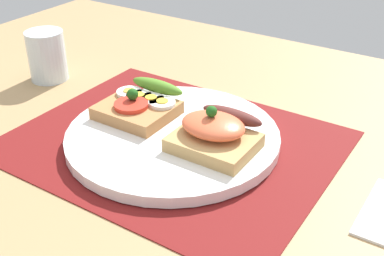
# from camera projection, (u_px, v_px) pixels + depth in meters

# --- Properties ---
(ground_plane) EXTENTS (1.20, 0.90, 0.03)m
(ground_plane) POSITION_uv_depth(u_px,v_px,m) (173.00, 153.00, 0.66)
(ground_plane) COLOR tan
(placemat) EXTENTS (0.41, 0.33, 0.00)m
(placemat) POSITION_uv_depth(u_px,v_px,m) (173.00, 142.00, 0.65)
(placemat) COLOR maroon
(placemat) RESTS_ON ground_plane
(plate) EXTENTS (0.28, 0.28, 0.01)m
(plate) POSITION_uv_depth(u_px,v_px,m) (173.00, 137.00, 0.65)
(plate) COLOR white
(plate) RESTS_ON placemat
(sandwich_egg_tomato) EXTENTS (0.10, 0.10, 0.04)m
(sandwich_egg_tomato) POSITION_uv_depth(u_px,v_px,m) (141.00, 104.00, 0.68)
(sandwich_egg_tomato) COLOR #B67C48
(sandwich_egg_tomato) RESTS_ON plate
(sandwich_salmon) EXTENTS (0.10, 0.09, 0.05)m
(sandwich_salmon) POSITION_uv_depth(u_px,v_px,m) (216.00, 132.00, 0.61)
(sandwich_salmon) COLOR tan
(sandwich_salmon) RESTS_ON plate
(drinking_glass) EXTENTS (0.06, 0.06, 0.08)m
(drinking_glass) POSITION_uv_depth(u_px,v_px,m) (47.00, 56.00, 0.81)
(drinking_glass) COLOR silver
(drinking_glass) RESTS_ON ground_plane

